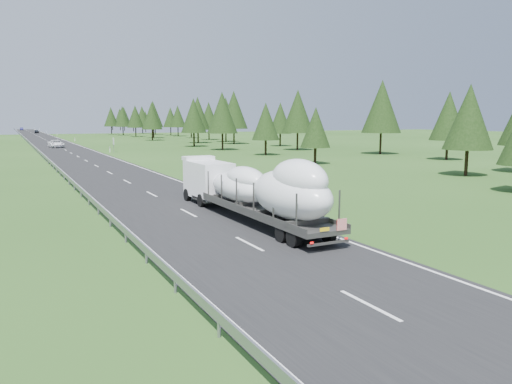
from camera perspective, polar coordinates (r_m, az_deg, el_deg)
name	(u,v)px	position (r m, az deg, el deg)	size (l,w,h in m)	color
ground	(369,306)	(17.10, 12.82, -12.55)	(400.00, 400.00, 0.00)	#244717
road_surface	(60,148)	(112.87, -21.46, 4.75)	(10.00, 400.00, 0.02)	black
guardrail	(33,145)	(112.43, -24.17, 4.89)	(0.10, 400.00, 0.76)	slate
marker_posts	(65,136)	(168.17, -21.03, 5.97)	(0.13, 350.08, 1.00)	silver
highway_sign	(114,142)	(93.98, -15.97, 5.49)	(0.08, 0.90, 2.60)	slate
tree_line_right	(212,115)	(130.48, -5.03, 8.75)	(27.04, 296.70, 12.61)	black
boat_truck	(254,187)	(29.17, -0.18, 0.52)	(2.81, 17.55, 4.08)	white
distant_van	(56,144)	(113.23, -21.89, 5.14)	(2.67, 5.80, 1.61)	white
distant_car_dark	(37,132)	(226.59, -23.79, 6.34)	(1.69, 4.21, 1.43)	black
distant_car_blue	(22,129)	(288.60, -25.21, 6.55)	(1.53, 4.38, 1.44)	#1D1D51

